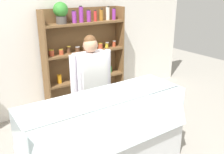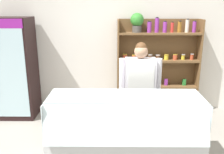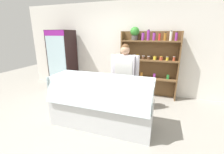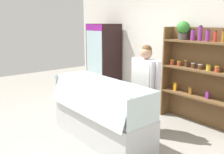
# 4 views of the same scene
# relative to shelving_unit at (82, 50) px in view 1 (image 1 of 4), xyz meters

# --- Properties ---
(back_wall) EXTENTS (6.80, 0.10, 2.70)m
(back_wall) POSITION_rel_shelving_unit_xyz_m (-0.78, 0.21, 0.24)
(back_wall) COLOR white
(back_wall) RESTS_ON ground
(shelving_unit) EXTENTS (1.58, 0.29, 1.97)m
(shelving_unit) POSITION_rel_shelving_unit_xyz_m (0.00, 0.00, 0.00)
(shelving_unit) COLOR brown
(shelving_unit) RESTS_ON ground
(deli_display_case) EXTENTS (1.98, 0.75, 1.01)m
(deli_display_case) POSITION_rel_shelving_unit_xyz_m (-0.67, -1.83, -0.80)
(deli_display_case) COLOR silver
(deli_display_case) RESTS_ON ground
(shop_clerk) EXTENTS (0.66, 0.25, 1.58)m
(shop_clerk) POSITION_rel_shelving_unit_xyz_m (-0.40, -1.05, -0.18)
(shop_clerk) COLOR #4C4233
(shop_clerk) RESTS_ON ground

